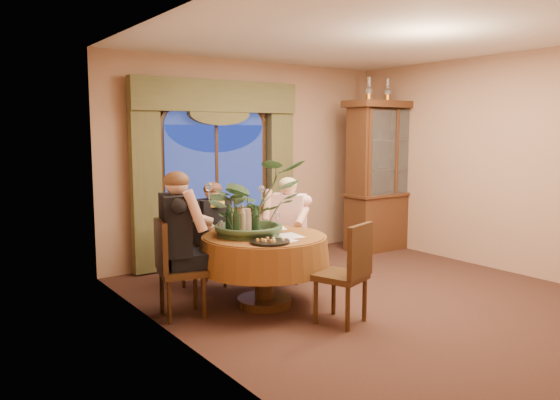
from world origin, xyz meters
TOP-DOWN VIEW (x-y plane):
  - floor at (0.00, 0.00)m, footprint 5.00×5.00m
  - wall_back at (0.00, 2.50)m, footprint 4.50×0.00m
  - wall_right at (2.25, 0.00)m, footprint 0.00×5.00m
  - ceiling at (0.00, 0.00)m, footprint 5.00×5.00m
  - window at (-0.60, 2.43)m, footprint 1.62×0.10m
  - arched_transom at (-0.60, 2.43)m, footprint 1.60×0.06m
  - drapery_left at (-1.63, 2.38)m, footprint 0.38×0.14m
  - drapery_right at (0.43, 2.38)m, footprint 0.38×0.14m
  - swag_valance at (-0.60, 2.35)m, footprint 2.45×0.16m
  - dining_table at (-1.11, 0.46)m, footprint 1.82×1.82m
  - china_cabinet at (1.98, 1.75)m, footprint 1.40×0.55m
  - oil_lamp_left at (1.59, 1.75)m, footprint 0.11×0.11m
  - oil_lamp_center at (1.98, 1.75)m, footprint 0.11×0.11m
  - oil_lamp_right at (2.38, 1.75)m, footprint 0.11×0.11m
  - chair_right at (-0.36, 1.13)m, footprint 0.59×0.59m
  - chair_back_right at (-1.33, 1.41)m, footprint 0.50×0.50m
  - chair_back at (-1.96, 0.63)m, footprint 0.50×0.50m
  - chair_front_left at (-0.81, -0.39)m, footprint 0.54×0.54m
  - person_pink at (-0.39, 1.02)m, footprint 0.61×0.62m
  - person_back at (-1.99, 0.70)m, footprint 0.59×0.62m
  - person_scarf at (-1.24, 1.36)m, footprint 0.50×0.47m
  - stoneware_vase at (-1.25, 0.60)m, footprint 0.15×0.15m
  - centerpiece_plant at (-1.20, 0.56)m, footprint 1.07×1.19m
  - olive_bowl at (-1.04, 0.39)m, footprint 0.14×0.14m
  - cheese_platter at (-1.30, 0.08)m, footprint 0.38×0.38m
  - wine_bottle_0 at (-1.42, 0.66)m, footprint 0.07×0.07m
  - wine_bottle_1 at (-1.34, 0.52)m, footprint 0.07×0.07m
  - wine_bottle_2 at (-1.47, 0.42)m, footprint 0.07×0.07m
  - wine_bottle_3 at (-1.28, 0.37)m, footprint 0.07×0.07m
  - tasting_paper_0 at (-0.93, 0.25)m, footprint 0.24×0.32m
  - tasting_paper_1 at (-0.79, 0.72)m, footprint 0.31×0.36m
  - tasting_paper_2 at (-1.14, 0.12)m, footprint 0.27×0.34m
  - wine_glass_person_pink at (-0.75, 0.74)m, footprint 0.07×0.07m
  - wine_glass_person_back at (-1.55, 0.58)m, footprint 0.07×0.07m
  - wine_glass_person_scarf at (-1.18, 0.91)m, footprint 0.07×0.07m

SIDE VIEW (x-z plane):
  - floor at x=0.00m, z-range 0.00..0.00m
  - dining_table at x=-1.11m, z-range 0.00..0.75m
  - chair_right at x=-0.36m, z-range 0.00..0.96m
  - chair_back_right at x=-1.33m, z-range 0.00..0.96m
  - chair_back at x=-1.96m, z-range 0.00..0.96m
  - chair_front_left at x=-0.81m, z-range 0.00..0.96m
  - person_scarf at x=-1.24m, z-range 0.00..1.24m
  - person_pink at x=-0.39m, z-range 0.00..1.28m
  - person_back at x=-1.99m, z-range 0.00..1.44m
  - tasting_paper_0 at x=-0.93m, z-range 0.75..0.76m
  - tasting_paper_1 at x=-0.79m, z-range 0.75..0.76m
  - tasting_paper_2 at x=-1.14m, z-range 0.75..0.76m
  - cheese_platter at x=-1.30m, z-range 0.75..0.77m
  - olive_bowl at x=-1.04m, z-range 0.75..0.79m
  - wine_glass_person_pink at x=-0.75m, z-range 0.75..0.93m
  - wine_glass_person_back at x=-1.55m, z-range 0.75..0.93m
  - wine_glass_person_scarf at x=-1.18m, z-range 0.75..0.93m
  - stoneware_vase at x=-1.25m, z-range 0.75..1.02m
  - wine_bottle_0 at x=-1.42m, z-range 0.75..1.08m
  - wine_bottle_1 at x=-1.34m, z-range 0.75..1.08m
  - wine_bottle_2 at x=-1.47m, z-range 0.75..1.08m
  - wine_bottle_3 at x=-1.28m, z-range 0.75..1.08m
  - china_cabinet at x=1.98m, z-range 0.00..2.26m
  - drapery_left at x=-1.63m, z-range 0.02..2.34m
  - drapery_right at x=0.43m, z-range 0.02..2.34m
  - window at x=-0.60m, z-range 0.64..1.96m
  - wall_back at x=0.00m, z-range -0.85..3.65m
  - wall_right at x=2.25m, z-range -1.10..3.90m
  - centerpiece_plant at x=-1.20m, z-range 0.95..1.88m
  - arched_transom at x=-0.60m, z-range 1.86..2.30m
  - swag_valance at x=-0.60m, z-range 2.07..2.49m
  - oil_lamp_left at x=1.59m, z-range 2.26..2.60m
  - oil_lamp_center at x=1.98m, z-range 2.26..2.60m
  - oil_lamp_right at x=2.38m, z-range 2.26..2.60m
  - ceiling at x=0.00m, z-range 2.80..2.80m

